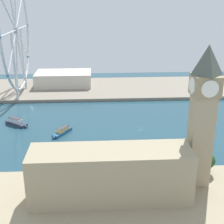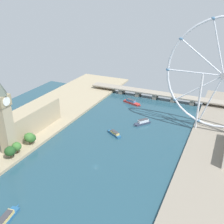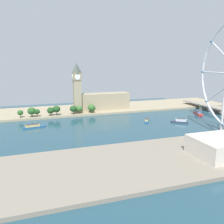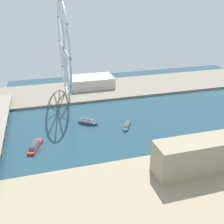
% 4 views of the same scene
% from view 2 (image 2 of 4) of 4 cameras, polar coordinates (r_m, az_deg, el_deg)
% --- Properties ---
extents(ground_plane, '(400.32, 400.32, 0.00)m').
position_cam_2_polar(ground_plane, '(257.00, -3.47, -11.46)').
color(ground_plane, '#234756').
extents(riverbank_left, '(90.00, 520.00, 3.00)m').
position_cam_2_polar(riverbank_left, '(319.76, -22.09, -5.37)').
color(riverbank_left, tan).
rests_on(riverbank_left, ground_plane).
extents(clock_tower, '(13.92, 13.92, 75.85)m').
position_cam_2_polar(clock_tower, '(272.53, -22.04, -0.83)').
color(clock_tower, tan).
rests_on(clock_tower, riverbank_left).
extents(parliament_block, '(22.00, 80.23, 27.03)m').
position_cam_2_polar(parliament_block, '(321.21, -16.74, -1.40)').
color(parliament_block, tan).
rests_on(parliament_block, riverbank_left).
extents(ferris_wheel, '(123.96, 3.20, 127.07)m').
position_cam_2_polar(ferris_wheel, '(307.79, 22.67, 7.04)').
color(ferris_wheel, silver).
rests_on(ferris_wheel, riverbank_right).
extents(river_bridge, '(212.32, 17.16, 9.31)m').
position_cam_2_polar(river_bridge, '(417.25, 9.28, 3.82)').
color(river_bridge, gray).
rests_on(river_bridge, ground_plane).
extents(tour_boat_0, '(10.26, 30.18, 4.77)m').
position_cam_2_polar(tour_boat_0, '(218.37, -21.77, -20.46)').
color(tour_boat_0, '#235684').
rests_on(tour_boat_0, ground_plane).
extents(tour_boat_1, '(31.13, 15.11, 6.10)m').
position_cam_2_polar(tour_boat_1, '(393.59, 4.23, 2.12)').
color(tour_boat_1, '#B22D28').
rests_on(tour_boat_1, ground_plane).
extents(tour_boat_2, '(22.09, 15.10, 5.03)m').
position_cam_2_polar(tour_boat_2, '(307.13, 0.45, -4.54)').
color(tour_boat_2, '#235684').
rests_on(tour_boat_2, ground_plane).
extents(tour_boat_3, '(17.92, 21.92, 6.29)m').
position_cam_2_polar(tour_boat_3, '(333.13, 6.50, -2.19)').
color(tour_boat_3, '#2D384C').
rests_on(tour_boat_3, ground_plane).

